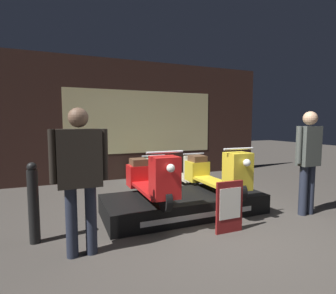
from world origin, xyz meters
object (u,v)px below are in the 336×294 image
object	(u,v)px
person_left_browsing	(80,168)
person_right_browsing	(308,156)
scooter_display_right	(215,173)
scooter_backrow_0	(145,173)
price_sign_board	(229,207)
scooter_backrow_1	(182,170)
street_bollard	(33,203)
scooter_display_left	(150,178)

from	to	relation	value
person_left_browsing	person_right_browsing	xyz separation A→B (m)	(3.58, 0.00, -0.03)
scooter_display_right	person_left_browsing	size ratio (longest dim) A/B	1.03
scooter_backrow_0	price_sign_board	world-z (taller)	scooter_backrow_0
scooter_backrow_1	price_sign_board	bearing A→B (deg)	-103.00
street_bollard	scooter_display_right	bearing A→B (deg)	5.28
scooter_backrow_0	person_left_browsing	distance (m)	3.40
scooter_display_left	scooter_backrow_1	world-z (taller)	scooter_display_left
scooter_backrow_0	price_sign_board	distance (m)	3.02
person_left_browsing	street_bollard	distance (m)	0.92
street_bollard	scooter_backrow_1	bearing A→B (deg)	36.22
scooter_backrow_0	person_left_browsing	bearing A→B (deg)	-119.95
person_left_browsing	price_sign_board	xyz separation A→B (m)	(1.95, -0.12, -0.65)
scooter_backrow_0	price_sign_board	xyz separation A→B (m)	(0.29, -3.01, 0.03)
scooter_display_right	scooter_backrow_0	bearing A→B (deg)	107.49
price_sign_board	scooter_backrow_0	bearing A→B (deg)	95.44
person_left_browsing	street_bollard	size ratio (longest dim) A/B	1.63
scooter_backrow_1	price_sign_board	distance (m)	3.09
scooter_backrow_0	street_bollard	xyz separation A→B (m)	(-2.20, -2.33, 0.18)
scooter_display_left	price_sign_board	bearing A→B (deg)	-48.20
scooter_backrow_1	price_sign_board	size ratio (longest dim) A/B	2.39
person_left_browsing	person_right_browsing	bearing A→B (deg)	0.00
scooter_display_right	person_left_browsing	bearing A→B (deg)	-160.46
scooter_display_left	person_left_browsing	size ratio (longest dim) A/B	1.03
price_sign_board	street_bollard	distance (m)	2.58
price_sign_board	street_bollard	xyz separation A→B (m)	(-2.48, 0.68, 0.15)
scooter_display_left	street_bollard	size ratio (longest dim) A/B	1.68
scooter_backrow_0	person_right_browsing	size ratio (longest dim) A/B	1.02
price_sign_board	person_left_browsing	bearing A→B (deg)	176.41
scooter_display_right	price_sign_board	distance (m)	1.05
scooter_display_left	scooter_backrow_1	size ratio (longest dim) A/B	1.00
scooter_display_left	scooter_display_right	bearing A→B (deg)	0.00
scooter_backrow_1	street_bollard	distance (m)	3.94
scooter_backrow_1	person_left_browsing	xyz separation A→B (m)	(-2.64, -2.88, 0.69)
scooter_backrow_0	price_sign_board	size ratio (longest dim) A/B	2.39
scooter_display_left	price_sign_board	world-z (taller)	scooter_display_left
person_right_browsing	price_sign_board	size ratio (longest dim) A/B	2.36
scooter_display_left	scooter_display_right	world-z (taller)	same
person_left_browsing	street_bollard	xyz separation A→B (m)	(-0.53, 0.56, -0.50)
scooter_backrow_0	person_left_browsing	xyz separation A→B (m)	(-1.66, -2.88, 0.69)
street_bollard	price_sign_board	bearing A→B (deg)	-15.31
scooter_display_right	street_bollard	distance (m)	2.86
scooter_backrow_0	price_sign_board	bearing A→B (deg)	-84.56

